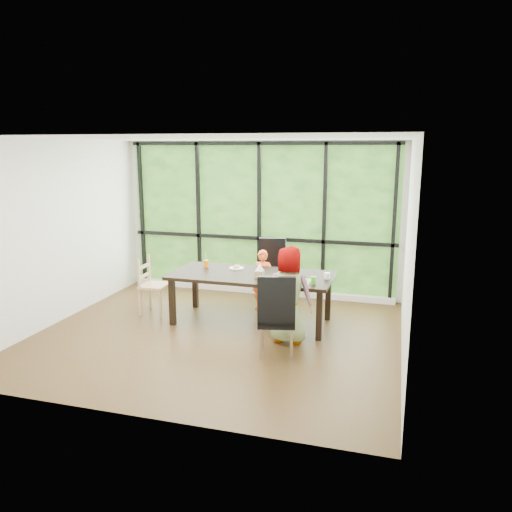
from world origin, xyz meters
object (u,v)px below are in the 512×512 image
chair_interior_leather (277,314)px  plate_far (237,268)px  plate_near (289,280)px  tissue_box (260,274)px  child_older (289,295)px  green_cup (313,280)px  chair_window_leather (271,272)px  white_mug (327,276)px  orange_cup (206,264)px  dining_table (251,298)px  child_toddler (263,280)px  chair_end_beech (155,286)px

chair_interior_leather → plate_far: 1.65m
plate_near → tissue_box: (-0.45, 0.06, 0.05)m
child_older → plate_far: bearing=-37.4°
green_cup → chair_window_leather: bearing=125.2°
white_mug → orange_cup: bearing=175.0°
chair_interior_leather → tissue_box: chair_interior_leather is taller
white_mug → plate_far: bearing=171.3°
dining_table → child_older: child_older is taller
green_cup → tissue_box: 0.81m
orange_cup → dining_table: bearing=-14.5°
dining_table → chair_interior_leather: bearing=-58.7°
tissue_box → green_cup: bearing=-9.4°
child_toddler → plate_near: child_toddler is taller
dining_table → green_cup: (0.97, -0.29, 0.43)m
chair_interior_leather → child_toddler: bearing=-81.7°
dining_table → orange_cup: 0.93m
chair_end_beech → orange_cup: chair_end_beech is taller
dining_table → chair_interior_leather: size_ratio=2.21×
chair_window_leather → child_toddler: size_ratio=1.10×
chair_window_leather → white_mug: chair_window_leather is taller
plate_far → plate_near: size_ratio=1.05×
child_older → plate_near: child_older is taller
chair_end_beech → green_cup: (2.57, -0.28, 0.35)m
chair_window_leather → chair_interior_leather: same height
plate_far → chair_end_beech: bearing=-167.9°
chair_end_beech → white_mug: (2.71, 0.05, 0.34)m
chair_window_leather → chair_interior_leather: bearing=-84.4°
tissue_box → child_toddler: bearing=102.2°
dining_table → chair_interior_leather: (0.65, -1.07, 0.17)m
chair_interior_leather → child_toddler: chair_interior_leather is taller
chair_interior_leather → white_mug: 1.23m
child_older → plate_far: (-1.02, 0.86, 0.10)m
child_toddler → child_older: child_older is taller
chair_window_leather → plate_near: chair_window_leather is taller
child_older → white_mug: child_older is taller
plate_near → white_mug: size_ratio=2.47×
dining_table → chair_window_leather: chair_window_leather is taller
dining_table → white_mug: (1.12, 0.04, 0.42)m
dining_table → child_toddler: (0.00, 0.64, 0.11)m
plate_far → tissue_box: size_ratio=1.88×
chair_end_beech → child_older: (2.30, -0.58, 0.21)m
orange_cup → tissue_box: 1.04m
plate_near → tissue_box: bearing=172.2°
chair_interior_leather → green_cup: size_ratio=10.24×
chair_interior_leather → chair_end_beech: size_ratio=1.20×
child_older → orange_cup: size_ratio=11.71×
plate_far → chair_window_leather: bearing=64.5°
chair_end_beech → white_mug: chair_end_beech is taller
chair_window_leather → green_cup: chair_window_leather is taller
chair_interior_leather → orange_cup: (-1.45, 1.27, 0.27)m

